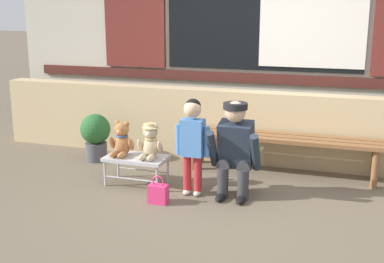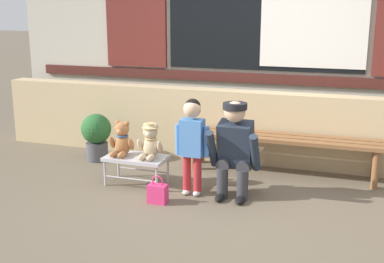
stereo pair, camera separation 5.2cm
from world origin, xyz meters
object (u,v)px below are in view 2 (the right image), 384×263
Objects in this scene: wooden_bench_long at (282,142)px; small_display_bench at (136,160)px; teddy_bear_plain at (122,140)px; adult_crouching at (236,149)px; teddy_bear_with_hat at (150,142)px; potted_plant at (96,134)px; child_standing at (192,136)px; handbag_on_ground at (158,193)px.

small_display_bench is (-1.38, -0.80, -0.11)m from wooden_bench_long.
teddy_bear_plain is 0.38× the size of adult_crouching.
adult_crouching is at bearing 0.06° from teddy_bear_with_hat.
potted_plant is (-0.97, 0.61, -0.15)m from teddy_bear_with_hat.
adult_crouching reaches higher than potted_plant.
child_standing is at bearing -25.77° from potted_plant.
teddy_bear_plain is 0.38× the size of child_standing.
potted_plant reaches higher than handbag_on_ground.
teddy_bear_with_hat is at bearing 169.01° from child_standing.
teddy_bear_with_hat is 0.90m from adult_crouching.
handbag_on_ground is at bearing -58.75° from teddy_bear_with_hat.
small_display_bench is 0.26m from teddy_bear_with_hat.
teddy_bear_with_hat is 0.51m from child_standing.
teddy_bear_with_hat is at bearing 0.13° from teddy_bear_plain.
wooden_bench_long is 1.46m from teddy_bear_with_hat.
handbag_on_ground is at bearing -147.36° from adult_crouching.
wooden_bench_long is 3.68× the size of potted_plant.
teddy_bear_plain is 0.64× the size of potted_plant.
teddy_bear_plain is at bearing 144.12° from handbag_on_ground.
teddy_bear_plain is 0.82m from child_standing.
handbag_on_ground is (0.57, -0.41, -0.37)m from teddy_bear_plain.
child_standing is at bearing 53.81° from handbag_on_ground.
teddy_bear_plain is 0.32m from teddy_bear_with_hat.
wooden_bench_long is 1.57m from handbag_on_ground.
wooden_bench_long is 1.73m from teddy_bear_plain.
child_standing reaches higher than handbag_on_ground.
teddy_bear_with_hat reaches higher than wooden_bench_long.
adult_crouching is (-0.32, -0.79, 0.11)m from wooden_bench_long.
potted_plant is at bearing 143.05° from small_display_bench.
small_display_bench is 0.25m from teddy_bear_plain.
teddy_bear_plain is (-1.54, -0.79, 0.09)m from wooden_bench_long.
wooden_bench_long is 2.21× the size of adult_crouching.
teddy_bear_plain is 0.91m from potted_plant.
potted_plant is (-0.65, 0.61, -0.14)m from teddy_bear_plain.
small_display_bench is at bearing 171.88° from child_standing.
teddy_bear_with_hat reaches higher than potted_plant.
teddy_bear_plain reaches higher than wooden_bench_long.
adult_crouching is at bearing 12.95° from child_standing.
child_standing is (0.81, -0.09, 0.13)m from teddy_bear_plain.
wooden_bench_long is at bearing 4.78° from potted_plant.
child_standing is 0.44m from adult_crouching.
potted_plant is at bearing 147.93° from teddy_bear_with_hat.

